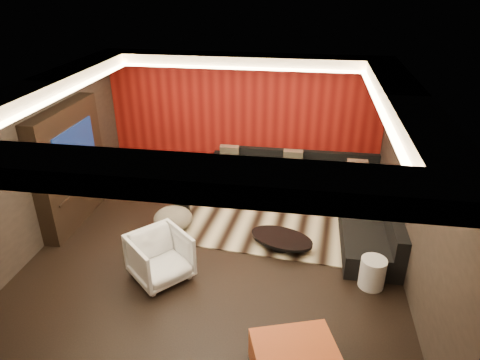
% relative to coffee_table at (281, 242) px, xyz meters
% --- Properties ---
extents(floor, '(6.00, 6.00, 0.02)m').
position_rel_coffee_table_xyz_m(floor, '(-1.08, -0.21, -0.12)').
color(floor, black).
rests_on(floor, ground).
extents(ceiling, '(6.00, 6.00, 0.02)m').
position_rel_coffee_table_xyz_m(ceiling, '(-1.08, -0.21, 2.70)').
color(ceiling, silver).
rests_on(ceiling, ground).
extents(wall_back, '(6.00, 0.02, 2.80)m').
position_rel_coffee_table_xyz_m(wall_back, '(-1.08, 2.80, 1.29)').
color(wall_back, black).
rests_on(wall_back, ground).
extents(wall_left, '(0.02, 6.00, 2.80)m').
position_rel_coffee_table_xyz_m(wall_left, '(-4.09, -0.21, 1.29)').
color(wall_left, black).
rests_on(wall_left, ground).
extents(wall_right, '(0.02, 6.00, 2.80)m').
position_rel_coffee_table_xyz_m(wall_right, '(1.93, -0.21, 1.29)').
color(wall_right, black).
rests_on(wall_right, ground).
extents(red_feature_wall, '(5.98, 0.05, 2.78)m').
position_rel_coffee_table_xyz_m(red_feature_wall, '(-1.08, 2.76, 1.29)').
color(red_feature_wall, '#6B0C0A').
rests_on(red_feature_wall, ground).
extents(soffit_back, '(6.00, 0.60, 0.22)m').
position_rel_coffee_table_xyz_m(soffit_back, '(-1.08, 2.49, 2.58)').
color(soffit_back, silver).
rests_on(soffit_back, ground).
extents(soffit_front, '(6.00, 0.60, 0.22)m').
position_rel_coffee_table_xyz_m(soffit_front, '(-1.08, -2.91, 2.58)').
color(soffit_front, silver).
rests_on(soffit_front, ground).
extents(soffit_left, '(0.60, 4.80, 0.22)m').
position_rel_coffee_table_xyz_m(soffit_left, '(-3.78, -0.21, 2.58)').
color(soffit_left, silver).
rests_on(soffit_left, ground).
extents(soffit_right, '(0.60, 4.80, 0.22)m').
position_rel_coffee_table_xyz_m(soffit_right, '(1.62, -0.21, 2.58)').
color(soffit_right, silver).
rests_on(soffit_right, ground).
extents(cove_back, '(4.80, 0.08, 0.04)m').
position_rel_coffee_table_xyz_m(cove_back, '(-1.08, 2.15, 2.49)').
color(cove_back, '#FFD899').
rests_on(cove_back, ground).
extents(cove_front, '(4.80, 0.08, 0.04)m').
position_rel_coffee_table_xyz_m(cove_front, '(-1.08, -2.57, 2.49)').
color(cove_front, '#FFD899').
rests_on(cove_front, ground).
extents(cove_left, '(0.08, 4.80, 0.04)m').
position_rel_coffee_table_xyz_m(cove_left, '(-3.44, -0.21, 2.49)').
color(cove_left, '#FFD899').
rests_on(cove_left, ground).
extents(cove_right, '(0.08, 4.80, 0.04)m').
position_rel_coffee_table_xyz_m(cove_right, '(1.28, -0.21, 2.49)').
color(cove_right, '#FFD899').
rests_on(cove_right, ground).
extents(tv_surround, '(0.30, 2.00, 2.20)m').
position_rel_coffee_table_xyz_m(tv_surround, '(-3.93, 0.39, 0.99)').
color(tv_surround, black).
rests_on(tv_surround, ground).
extents(tv_screen, '(0.04, 1.30, 0.80)m').
position_rel_coffee_table_xyz_m(tv_screen, '(-3.77, 0.39, 1.34)').
color(tv_screen, black).
rests_on(tv_screen, ground).
extents(tv_shelf, '(0.04, 1.60, 0.04)m').
position_rel_coffee_table_xyz_m(tv_shelf, '(-3.77, 0.39, 0.59)').
color(tv_shelf, black).
rests_on(tv_shelf, ground).
extents(rug, '(4.24, 3.33, 0.02)m').
position_rel_coffee_table_xyz_m(rug, '(-0.26, 1.18, -0.10)').
color(rug, '#C2B38E').
rests_on(rug, floor).
extents(coffee_table, '(1.40, 1.40, 0.19)m').
position_rel_coffee_table_xyz_m(coffee_table, '(0.00, 0.00, 0.00)').
color(coffee_table, black).
rests_on(coffee_table, rug).
extents(drum_stool, '(0.32, 0.32, 0.36)m').
position_rel_coffee_table_xyz_m(drum_stool, '(-1.97, 0.72, 0.09)').
color(drum_stool, black).
rests_on(drum_stool, rug).
extents(striped_pouf, '(0.74, 0.74, 0.39)m').
position_rel_coffee_table_xyz_m(striped_pouf, '(-2.01, 0.28, 0.10)').
color(striped_pouf, '#B8AB8F').
rests_on(striped_pouf, rug).
extents(white_side_table, '(0.41, 0.41, 0.48)m').
position_rel_coffee_table_xyz_m(white_side_table, '(1.42, -0.79, 0.13)').
color(white_side_table, silver).
rests_on(white_side_table, floor).
extents(armchair, '(1.16, 1.16, 0.76)m').
position_rel_coffee_table_xyz_m(armchair, '(-1.79, -1.09, 0.27)').
color(armchair, silver).
rests_on(armchair, floor).
extents(sectional_sofa, '(3.65, 3.50, 0.75)m').
position_rel_coffee_table_xyz_m(sectional_sofa, '(0.65, 1.65, 0.15)').
color(sectional_sofa, black).
rests_on(sectional_sofa, floor).
extents(throw_pillows, '(3.15, 1.67, 0.50)m').
position_rel_coffee_table_xyz_m(throw_pillows, '(0.39, 2.08, 0.51)').
color(throw_pillows, tan).
rests_on(throw_pillows, sectional_sofa).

